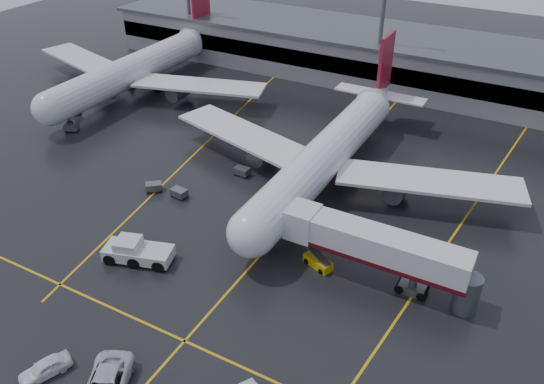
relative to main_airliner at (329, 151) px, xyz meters
The scene contains 18 objects.
ground 10.57m from the main_airliner, 90.00° to the right, with size 220.00×220.00×0.00m, color black.
apron_line_centre 10.57m from the main_airliner, 90.00° to the right, with size 0.25×90.00×0.02m, color gold.
apron_line_stop 31.98m from the main_airliner, 90.00° to the right, with size 60.00×0.25×0.02m, color gold.
apron_line_left 20.44m from the main_airliner, behind, with size 0.25×70.00×0.02m, color gold.
apron_line_right 18.49m from the main_airliner, ahead, with size 0.25×70.00×0.02m, color gold.
terminal 38.23m from the main_airliner, 90.00° to the left, with size 122.00×19.00×8.60m.
light_mast_mid 34.26m from the main_airliner, 98.80° to the left, with size 3.00×1.20×25.45m.
main_airliner is the anchor object (origin of this frame).
second_airliner 43.68m from the main_airliner, 164.05° to the left, with size 48.80×45.60×14.10m.
jet_bridge 19.68m from the main_airliner, 52.90° to the right, with size 19.90×3.40×6.05m.
pushback_tractor 27.45m from the main_airliner, 114.29° to the right, with size 7.81×4.96×2.60m.
belt_loader 18.06m from the main_airliner, 69.56° to the right, with size 3.50×2.42×2.05m.
service_van_d 41.11m from the main_airliner, 101.31° to the right, with size 1.74×4.32×1.47m, color white.
baggage_cart_a 19.81m from the main_airliner, 138.94° to the right, with size 2.13×1.52×1.12m.
baggage_cart_b 22.91m from the main_airliner, 144.36° to the right, with size 2.37×2.27×1.12m.
baggage_cart_c 11.99m from the main_airliner, 157.06° to the right, with size 2.05×1.39×1.12m.
baggage_cart_d 45.29m from the main_airliner, behind, with size 2.05×1.38×1.12m.
baggage_cart_e 41.07m from the main_airliner, behind, with size 2.35×1.98×1.12m.
Camera 1 is at (23.14, -48.02, 37.69)m, focal length 36.10 mm.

